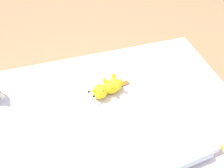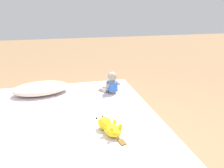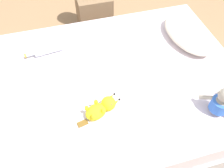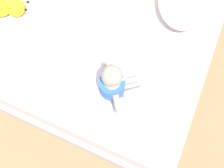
% 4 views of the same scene
% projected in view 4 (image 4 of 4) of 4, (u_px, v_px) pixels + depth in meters
% --- Properties ---
extents(ground_plane, '(16.00, 16.00, 0.00)m').
position_uv_depth(ground_plane, '(69.00, 31.00, 1.85)').
color(ground_plane, '#93704C').
extents(bed, '(1.53, 2.04, 0.42)m').
position_uv_depth(bed, '(64.00, 13.00, 1.66)').
color(bed, '#B2B2B7').
rests_on(bed, ground_plane).
extents(plush_monkey, '(0.26, 0.25, 0.24)m').
position_uv_depth(plush_monkey, '(114.00, 84.00, 1.10)').
color(plush_monkey, '#9E9384').
rests_on(plush_monkey, bed).
extents(plush_yellow_creature, '(0.18, 0.32, 0.10)m').
position_uv_depth(plush_yellow_creature, '(5.00, 8.00, 1.35)').
color(plush_yellow_creature, yellow).
rests_on(plush_yellow_creature, bed).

